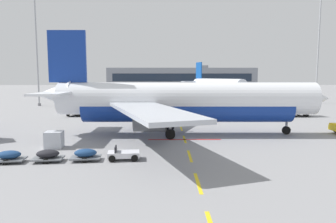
% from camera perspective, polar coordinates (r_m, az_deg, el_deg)
% --- Properties ---
extents(ground, '(400.00, 400.00, 0.00)m').
position_cam_1_polar(ground, '(57.13, 24.48, -1.03)').
color(ground, gray).
extents(apron_paint_markings, '(8.00, 97.65, 0.01)m').
position_cam_1_polar(apron_paint_markings, '(50.19, 1.93, -1.41)').
color(apron_paint_markings, yellow).
rests_on(apron_paint_markings, ground).
extents(airliner_foreground, '(34.69, 34.63, 12.20)m').
position_cam_1_polar(airliner_foreground, '(36.58, 2.61, 1.86)').
color(airliner_foreground, white).
rests_on(airliner_foreground, ground).
extents(airliner_mid_left, '(32.54, 33.84, 12.16)m').
position_cam_1_polar(airliner_mid_left, '(105.58, 8.86, 4.80)').
color(airliner_mid_left, silver).
rests_on(airliner_mid_left, ground).
extents(fuel_service_truck, '(7.26, 3.38, 3.14)m').
position_cam_1_polar(fuel_service_truck, '(57.69, 21.85, 0.80)').
color(fuel_service_truck, black).
rests_on(fuel_service_truck, ground).
extents(ground_power_truck, '(3.31, 7.24, 3.14)m').
position_cam_1_polar(ground_power_truck, '(58.30, -15.94, 1.07)').
color(ground_power_truck, black).
rests_on(ground_power_truck, ground).
extents(baggage_train, '(11.68, 2.58, 1.14)m').
position_cam_1_polar(baggage_train, '(26.75, -18.10, -7.59)').
color(baggage_train, silver).
rests_on(baggage_train, ground).
extents(uld_cargo_container, '(1.74, 1.70, 1.60)m').
position_cam_1_polar(uld_cargo_container, '(32.03, -20.26, -4.88)').
color(uld_cargo_container, '#B7BCC6').
rests_on(uld_cargo_container, ground).
extents(apron_light_mast_near, '(1.80, 1.80, 26.55)m').
position_cam_1_polar(apron_light_mast_near, '(79.22, -23.16, 12.85)').
color(apron_light_mast_near, slate).
rests_on(apron_light_mast_near, ground).
extents(apron_light_mast_far, '(1.80, 1.80, 30.45)m').
position_cam_1_polar(apron_light_mast_far, '(89.33, 26.13, 13.29)').
color(apron_light_mast_far, slate).
rests_on(apron_light_mast_far, ground).
extents(terminal_satellite, '(82.40, 21.95, 13.20)m').
position_cam_1_polar(terminal_satellite, '(179.86, 2.44, 6.14)').
color(terminal_satellite, gray).
rests_on(terminal_satellite, ground).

